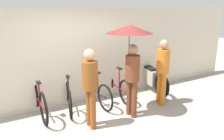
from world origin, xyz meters
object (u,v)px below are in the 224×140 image
at_px(parked_bicycle_1, 68,95).
at_px(parked_bicycle_3, 116,85).
at_px(parked_bicycle_2, 94,90).
at_px(pedestrian_leading, 90,83).
at_px(pedestrian_trailing, 163,68).
at_px(motorcycle, 150,77).
at_px(pedestrian_center, 130,46).
at_px(parked_bicycle_0, 39,100).

height_order(parked_bicycle_1, parked_bicycle_3, parked_bicycle_3).
distance_m(parked_bicycle_2, pedestrian_leading, 1.35).
height_order(parked_bicycle_2, parked_bicycle_3, parked_bicycle_3).
bearing_deg(parked_bicycle_2, parked_bicycle_3, -88.21).
distance_m(pedestrian_trailing, motorcycle, 1.25).
relative_size(parked_bicycle_3, pedestrian_center, 0.83).
xyz_separation_m(parked_bicycle_0, parked_bicycle_2, (1.40, -0.02, -0.03)).
height_order(pedestrian_center, pedestrian_trailing, pedestrian_center).
xyz_separation_m(parked_bicycle_2, pedestrian_trailing, (1.49, -0.91, 0.63)).
relative_size(parked_bicycle_2, pedestrian_center, 0.85).
bearing_deg(pedestrian_center, parked_bicycle_0, 147.07).
distance_m(parked_bicycle_0, parked_bicycle_2, 1.40).
bearing_deg(parked_bicycle_0, parked_bicycle_1, -90.42).
distance_m(parked_bicycle_0, parked_bicycle_1, 0.70).
distance_m(parked_bicycle_0, motorcycle, 3.32).
xyz_separation_m(pedestrian_leading, motorcycle, (2.48, 1.16, -0.59)).
bearing_deg(pedestrian_center, parked_bicycle_2, 110.19).
relative_size(parked_bicycle_2, parked_bicycle_3, 1.03).
distance_m(parked_bicycle_2, pedestrian_trailing, 1.85).
height_order(parked_bicycle_2, pedestrian_trailing, pedestrian_trailing).
xyz_separation_m(parked_bicycle_1, pedestrian_trailing, (2.18, -0.92, 0.63)).
xyz_separation_m(parked_bicycle_0, pedestrian_trailing, (2.89, -0.93, 0.61)).
bearing_deg(motorcycle, pedestrian_center, 136.33).
distance_m(parked_bicycle_3, pedestrian_trailing, 1.41).
distance_m(parked_bicycle_1, parked_bicycle_2, 0.70).
xyz_separation_m(parked_bicycle_0, pedestrian_center, (1.86, -0.99, 1.26)).
relative_size(parked_bicycle_3, pedestrian_trailing, 1.02).
distance_m(parked_bicycle_2, parked_bicycle_3, 0.71).
bearing_deg(parked_bicycle_1, pedestrian_center, -116.27).
distance_m(parked_bicycle_3, pedestrian_center, 1.68).
height_order(pedestrian_leading, pedestrian_trailing, pedestrian_trailing).
height_order(pedestrian_trailing, motorcycle, pedestrian_trailing).
bearing_deg(pedestrian_center, pedestrian_leading, -179.73).
xyz_separation_m(pedestrian_center, pedestrian_trailing, (1.03, 0.06, -0.65)).
bearing_deg(parked_bicycle_3, parked_bicycle_2, 98.54).
bearing_deg(parked_bicycle_0, parked_bicycle_3, -87.83).
height_order(parked_bicycle_0, pedestrian_leading, pedestrian_leading).
height_order(parked_bicycle_0, motorcycle, parked_bicycle_0).
distance_m(pedestrian_leading, pedestrian_center, 1.22).
height_order(parked_bicycle_3, pedestrian_center, pedestrian_center).
bearing_deg(parked_bicycle_2, parked_bicycle_1, 85.66).
bearing_deg(parked_bicycle_3, pedestrian_center, 169.35).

